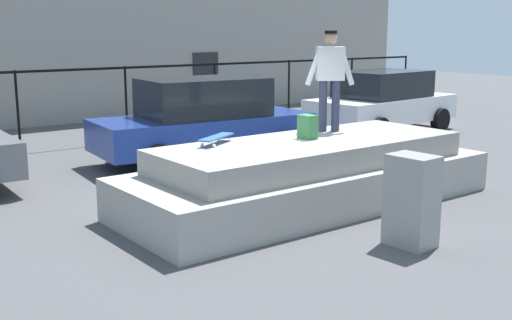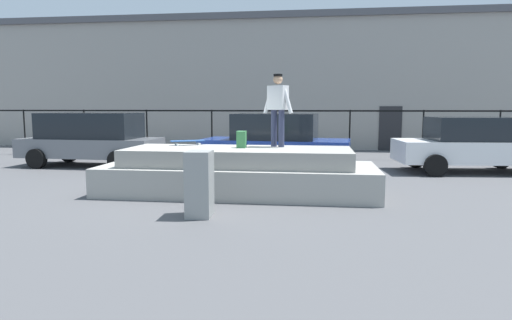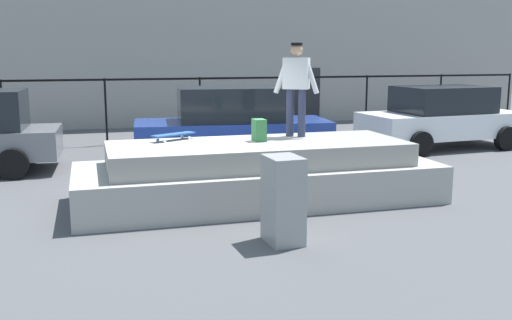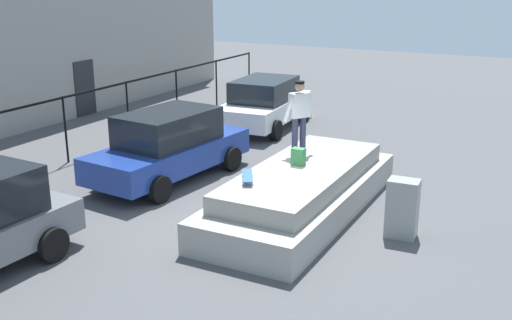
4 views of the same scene
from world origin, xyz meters
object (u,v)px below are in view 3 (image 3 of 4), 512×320
Objects in this scene: car_white_sedan_far at (442,117)px; utility_box at (283,200)px; skateboard at (174,135)px; car_blue_sedan_mid at (232,124)px; backpack at (259,130)px; skateboarder at (296,83)px.

car_white_sedan_far is 9.34m from utility_box.
car_blue_sedan_mid reaches higher than skateboard.
backpack reaches higher than skateboard.
skateboarder is 0.36× the size of car_blue_sedan_mid.
skateboarder is at bearing -83.92° from car_blue_sedan_mid.
car_white_sedan_far is at bearing 24.57° from skateboard.
car_blue_sedan_mid is at bearing 96.08° from skateboarder.
utility_box is at bearing -97.53° from car_blue_sedan_mid.
backpack is 0.09× the size of car_white_sedan_far.
skateboarder is 3.60m from car_blue_sedan_mid.
backpack is 7.55m from car_white_sedan_far.
car_blue_sedan_mid is (0.44, 3.74, -0.34)m from backpack.
car_white_sedan_far is at bearing -58.51° from backpack.
car_blue_sedan_mid is 1.05× the size of car_white_sedan_far.
skateboarder is at bearing -3.53° from skateboard.
skateboarder is 0.38× the size of car_white_sedan_far.
car_white_sedan_far is (5.92, 0.30, -0.04)m from car_blue_sedan_mid.
car_blue_sedan_mid is 5.92m from car_white_sedan_far.
skateboarder is 3.33m from utility_box.
skateboard is 2.15× the size of backpack.
skateboarder is 2.05× the size of skateboard.
backpack is at bearing -156.50° from skateboarder.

